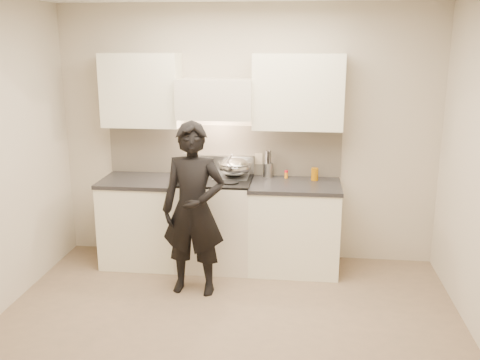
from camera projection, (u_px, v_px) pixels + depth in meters
name	position (u px, v px, depth m)	size (l,w,h in m)	color
ground_plane	(224.00, 336.00, 4.33)	(4.00, 4.00, 0.00)	#876D52
room_shell	(222.00, 134.00, 4.29)	(4.04, 3.54, 2.70)	#C1B59E
stove	(215.00, 222.00, 5.62)	(0.76, 0.65, 0.96)	silver
counter_right	(294.00, 226.00, 5.53)	(0.92, 0.67, 0.92)	white
counter_left	(143.00, 220.00, 5.71)	(0.82, 0.67, 0.92)	white
wok	(235.00, 167.00, 5.54)	(0.35, 0.43, 0.28)	silver
stock_pot	(192.00, 173.00, 5.36)	(0.30, 0.29, 0.15)	silver
utensil_crock	(268.00, 169.00, 5.65)	(0.10, 0.10, 0.28)	#A5A5A6
spice_jar	(286.00, 174.00, 5.61)	(0.04, 0.04, 0.08)	orange
oil_glass	(315.00, 174.00, 5.52)	(0.07, 0.07, 0.13)	#AB6406
person	(194.00, 210.00, 4.92)	(0.59, 0.39, 1.63)	black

